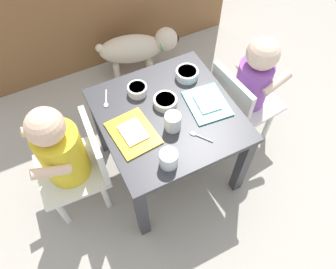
{
  "coord_description": "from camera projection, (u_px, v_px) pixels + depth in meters",
  "views": [
    {
      "loc": [
        -0.37,
        -0.75,
        1.52
      ],
      "look_at": [
        0.0,
        0.0,
        0.29
      ],
      "focal_mm": 35.14,
      "sensor_mm": 36.0,
      "label": 1
    }
  ],
  "objects": [
    {
      "name": "veggie_bowl_near",
      "position": [
        137.0,
        90.0,
        1.4
      ],
      "size": [
        0.08,
        0.08,
        0.04
      ],
      "color": "white",
      "rests_on": "dining_table"
    },
    {
      "name": "veggie_bowl_far",
      "position": [
        165.0,
        101.0,
        1.37
      ],
      "size": [
        0.1,
        0.1,
        0.03
      ],
      "color": "silver",
      "rests_on": "dining_table"
    },
    {
      "name": "water_cup_left",
      "position": [
        173.0,
        122.0,
        1.29
      ],
      "size": [
        0.07,
        0.07,
        0.07
      ],
      "color": "white",
      "rests_on": "dining_table"
    },
    {
      "name": "ground_plane",
      "position": [
        168.0,
        165.0,
        1.72
      ],
      "size": [
        7.0,
        7.0,
        0.0
      ],
      "primitive_type": "plane",
      "color": "#9E998E"
    },
    {
      "name": "spoon_by_right_tray",
      "position": [
        106.0,
        100.0,
        1.39
      ],
      "size": [
        0.05,
        0.1,
        0.01
      ],
      "color": "silver",
      "rests_on": "dining_table"
    },
    {
      "name": "dining_table",
      "position": [
        168.0,
        124.0,
        1.42
      ],
      "size": [
        0.56,
        0.57,
        0.45
      ],
      "color": "#333338",
      "rests_on": "ground"
    },
    {
      "name": "seated_child_right",
      "position": [
        251.0,
        83.0,
        1.52
      ],
      "size": [
        0.31,
        0.31,
        0.64
      ],
      "color": "silver",
      "rests_on": "ground"
    },
    {
      "name": "seated_child_left",
      "position": [
        64.0,
        152.0,
        1.29
      ],
      "size": [
        0.29,
        0.29,
        0.66
      ],
      "color": "silver",
      "rests_on": "ground"
    },
    {
      "name": "cereal_bowl_right_side",
      "position": [
        187.0,
        74.0,
        1.46
      ],
      "size": [
        0.1,
        0.1,
        0.04
      ],
      "color": "white",
      "rests_on": "dining_table"
    },
    {
      "name": "spoon_by_left_tray",
      "position": [
        199.0,
        136.0,
        1.29
      ],
      "size": [
        0.07,
        0.09,
        0.01
      ],
      "color": "silver",
      "rests_on": "dining_table"
    },
    {
      "name": "food_tray_left",
      "position": [
        133.0,
        133.0,
        1.29
      ],
      "size": [
        0.18,
        0.22,
        0.02
      ],
      "color": "gold",
      "rests_on": "dining_table"
    },
    {
      "name": "water_cup_right",
      "position": [
        169.0,
        159.0,
        1.2
      ],
      "size": [
        0.07,
        0.07,
        0.07
      ],
      "color": "white",
      "rests_on": "dining_table"
    },
    {
      "name": "dog",
      "position": [
        138.0,
        48.0,
        1.95
      ],
      "size": [
        0.49,
        0.26,
        0.3
      ],
      "color": "beige",
      "rests_on": "ground"
    },
    {
      "name": "food_tray_right",
      "position": [
        207.0,
        103.0,
        1.38
      ],
      "size": [
        0.18,
        0.21,
        0.02
      ],
      "color": "#4CC6BC",
      "rests_on": "dining_table"
    }
  ]
}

